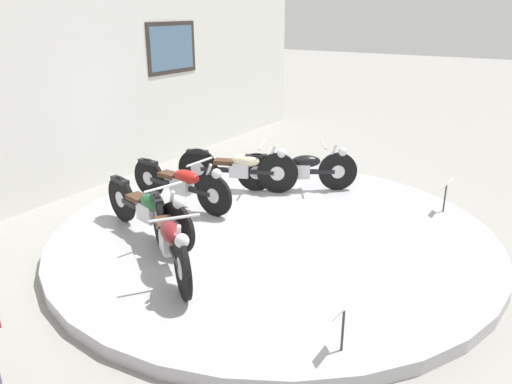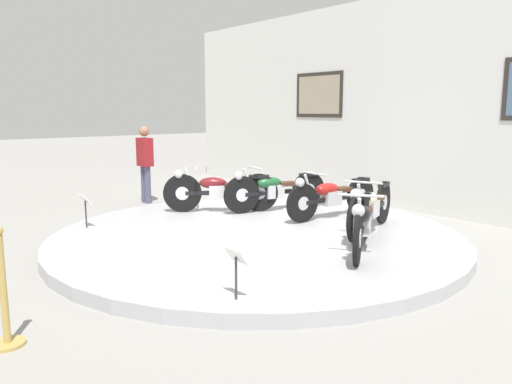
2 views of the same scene
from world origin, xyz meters
The scene contains 10 objects.
ground_plane centered at (0.00, 0.00, 0.00)m, with size 60.00×60.00×0.00m, color gray.
display_platform centered at (0.00, 0.00, 0.08)m, with size 5.99×5.99×0.16m, color #ADADB2.
back_wall centered at (0.00, 3.89, 2.07)m, with size 14.00×0.22×4.13m.
motorcycle_maroon centered at (-1.59, 0.43, 0.56)m, with size 1.26×1.65×0.81m.
motorcycle_green centered at (-1.06, 1.27, 0.55)m, with size 0.64×1.96×0.81m.
motorcycle_red centered at (0.00, 1.60, 0.54)m, with size 0.54×1.98×0.79m.
motorcycle_cream centered at (1.06, 1.27, 0.56)m, with size 0.80×1.91×0.81m.
motorcycle_black centered at (1.59, 0.43, 0.54)m, with size 1.16×1.68×0.80m.
info_placard_front_left centered at (-1.91, -1.83, 0.53)m, with size 0.26×0.11×0.51m.
info_placard_front_centre centered at (1.91, -1.83, 0.53)m, with size 0.26×0.11×0.51m.
Camera 1 is at (-5.42, -3.16, 3.02)m, focal length 35.00 mm.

